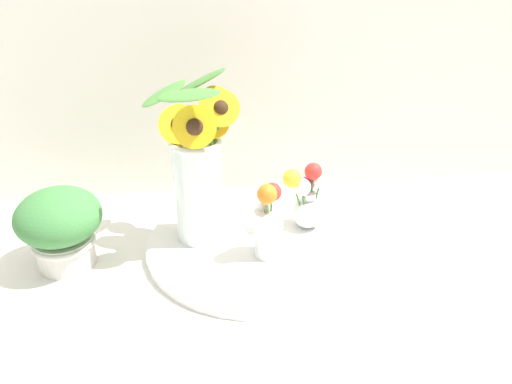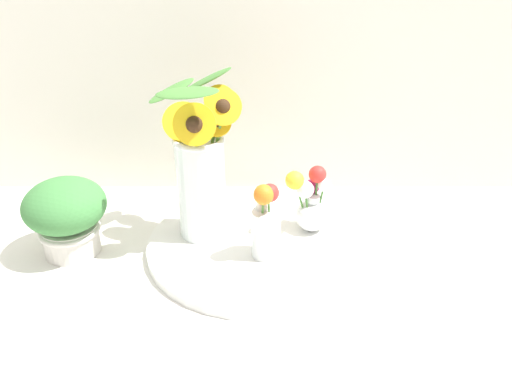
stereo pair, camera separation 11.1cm
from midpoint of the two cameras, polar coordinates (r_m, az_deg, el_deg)
name	(u,v)px [view 1 (the left image)]	position (r m, az deg, el deg)	size (l,w,h in m)	color
ground_plane	(270,256)	(1.16, -1.19, -7.43)	(6.00, 6.00, 0.00)	silver
serving_tray	(256,244)	(1.18, -2.70, -6.01)	(0.51, 0.51, 0.02)	white
mason_jar_sunflowers	(198,175)	(1.13, -9.46, 1.92)	(0.23, 0.24, 0.39)	silver
vase_small_center	(268,223)	(1.08, -1.52, -3.64)	(0.06, 0.07, 0.18)	white
vase_bulb_right	(307,200)	(1.19, 3.16, -0.99)	(0.11, 0.08, 0.17)	white
potted_plant	(60,225)	(1.18, -24.03, -3.54)	(0.18, 0.18, 0.18)	beige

